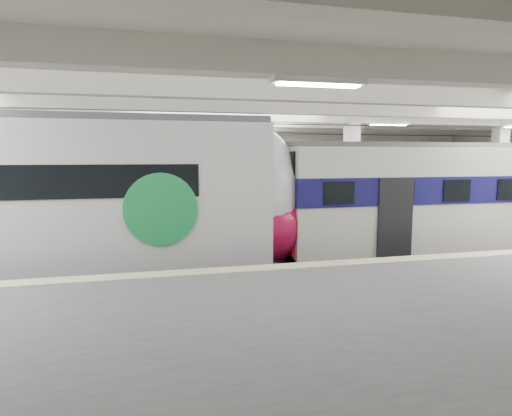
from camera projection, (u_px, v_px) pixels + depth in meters
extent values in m
cube|color=black|center=(244.00, 277.00, 13.40)|extent=(36.00, 24.00, 0.10)
cube|color=silver|center=(244.00, 94.00, 12.72)|extent=(36.00, 24.00, 0.20)
cube|color=beige|center=(205.00, 174.00, 22.72)|extent=(30.00, 0.10, 5.50)
cube|color=beige|center=(501.00, 280.00, 3.41)|extent=(30.00, 0.10, 5.50)
cube|color=#505052|center=(325.00, 350.00, 7.06)|extent=(30.00, 7.00, 1.10)
cube|color=beige|center=(272.00, 267.00, 10.13)|extent=(30.00, 0.50, 0.02)
cube|color=beige|center=(145.00, 183.00, 15.27)|extent=(0.50, 0.50, 5.50)
cube|color=beige|center=(351.00, 180.00, 17.11)|extent=(0.50, 0.50, 5.50)
cube|color=beige|center=(498.00, 178.00, 18.73)|extent=(0.50, 0.50, 5.50)
cube|color=beige|center=(244.00, 105.00, 12.76)|extent=(30.00, 18.00, 0.50)
cube|color=#59544C|center=(244.00, 273.00, 13.39)|extent=(30.00, 1.52, 0.16)
cube|color=#59544C|center=(218.00, 240.00, 18.70)|extent=(30.00, 1.52, 0.16)
cylinder|color=black|center=(244.00, 123.00, 12.83)|extent=(30.00, 0.03, 0.03)
cylinder|color=black|center=(217.00, 133.00, 18.14)|extent=(30.00, 0.03, 0.03)
cube|color=white|center=(260.00, 109.00, 10.87)|extent=(26.00, 8.40, 0.12)
cube|color=silver|center=(15.00, 199.00, 11.61)|extent=(13.74, 3.07, 4.12)
ellipsoid|color=silver|center=(260.00, 194.00, 13.20)|extent=(2.43, 3.00, 4.04)
ellipsoid|color=#A80E3A|center=(264.00, 223.00, 13.34)|extent=(2.58, 3.07, 2.47)
cylinder|color=#1B9648|center=(161.00, 210.00, 11.02)|extent=(1.90, 0.06, 1.90)
cube|color=#4C4C51|center=(9.00, 118.00, 11.35)|extent=(13.74, 2.51, 0.20)
cube|color=black|center=(20.00, 278.00, 11.88)|extent=(13.74, 2.15, 0.70)
cube|color=beige|center=(453.00, 199.00, 14.84)|extent=(12.28, 2.69, 3.50)
cube|color=#141251|center=(454.00, 187.00, 14.79)|extent=(12.32, 2.75, 0.85)
cube|color=red|center=(283.00, 219.00, 13.47)|extent=(0.08, 2.29, 1.92)
cube|color=black|center=(283.00, 172.00, 13.29)|extent=(0.08, 2.15, 1.26)
cube|color=#4C4C51|center=(456.00, 146.00, 14.62)|extent=(12.28, 2.10, 0.16)
cube|color=black|center=(450.00, 252.00, 15.07)|extent=(12.28, 1.88, 0.70)
cube|color=silver|center=(13.00, 189.00, 16.56)|extent=(14.50, 3.48, 3.91)
cube|color=#1B9648|center=(12.00, 176.00, 16.50)|extent=(14.54, 3.54, 0.82)
cube|color=#4C4C51|center=(9.00, 135.00, 16.31)|extent=(14.48, 2.96, 0.16)
cube|color=black|center=(17.00, 243.00, 16.82)|extent=(14.48, 3.17, 0.60)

